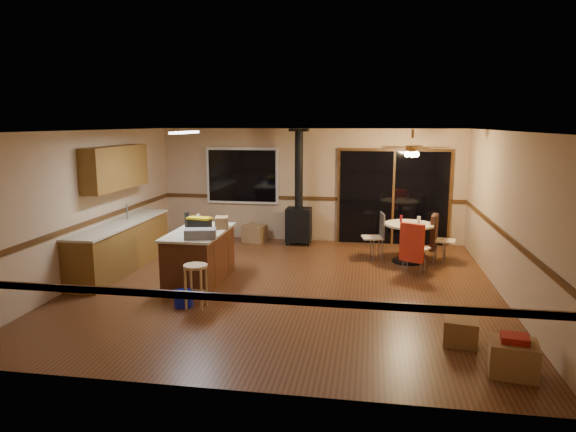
% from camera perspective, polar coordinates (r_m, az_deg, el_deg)
% --- Properties ---
extents(floor, '(7.00, 7.00, 0.00)m').
position_cam_1_polar(floor, '(8.79, -0.32, -7.75)').
color(floor, '#4F2B16').
rests_on(floor, ground).
extents(ceiling, '(7.00, 7.00, 0.00)m').
position_cam_1_polar(ceiling, '(8.35, -0.33, 9.46)').
color(ceiling, silver).
rests_on(ceiling, ground).
extents(wall_back, '(7.00, 0.00, 7.00)m').
position_cam_1_polar(wall_back, '(11.91, 2.47, 3.44)').
color(wall_back, tan).
rests_on(wall_back, ground).
extents(wall_front, '(7.00, 0.00, 7.00)m').
position_cam_1_polar(wall_front, '(5.14, -6.82, -5.86)').
color(wall_front, tan).
rests_on(wall_front, ground).
extents(wall_left, '(0.00, 7.00, 7.00)m').
position_cam_1_polar(wall_left, '(9.68, -21.22, 1.15)').
color(wall_left, tan).
rests_on(wall_left, ground).
extents(wall_right, '(0.00, 7.00, 7.00)m').
position_cam_1_polar(wall_right, '(8.63, 23.27, -0.04)').
color(wall_right, tan).
rests_on(wall_right, ground).
extents(chair_rail, '(7.00, 7.00, 0.08)m').
position_cam_1_polar(chair_rail, '(8.53, -0.32, -1.35)').
color(chair_rail, '#422610').
rests_on(chair_rail, ground).
extents(window, '(1.72, 0.10, 1.32)m').
position_cam_1_polar(window, '(12.13, -5.11, 4.48)').
color(window, black).
rests_on(window, ground).
extents(sliding_door, '(2.52, 0.10, 2.10)m').
position_cam_1_polar(sliding_door, '(11.82, 11.62, 1.96)').
color(sliding_door, black).
rests_on(sliding_door, ground).
extents(lower_cabinets, '(0.60, 3.00, 0.86)m').
position_cam_1_polar(lower_cabinets, '(10.13, -18.01, -3.29)').
color(lower_cabinets, brown).
rests_on(lower_cabinets, ground).
extents(countertop, '(0.64, 3.04, 0.04)m').
position_cam_1_polar(countertop, '(10.04, -18.15, -0.79)').
color(countertop, '#C2B797').
rests_on(countertop, lower_cabinets).
extents(upper_cabinets, '(0.35, 2.00, 0.80)m').
position_cam_1_polar(upper_cabinets, '(10.14, -18.59, 5.12)').
color(upper_cabinets, brown).
rests_on(upper_cabinets, ground).
extents(kitchen_island, '(0.88, 1.68, 0.90)m').
position_cam_1_polar(kitchen_island, '(9.02, -9.79, -4.43)').
color(kitchen_island, '#4B2512').
rests_on(kitchen_island, ground).
extents(wood_stove, '(0.55, 0.50, 2.52)m').
position_cam_1_polar(wood_stove, '(11.57, 1.20, 0.39)').
color(wood_stove, black).
rests_on(wood_stove, ground).
extents(ceiling_fan, '(0.24, 0.24, 0.55)m').
position_cam_1_polar(ceiling_fan, '(10.16, 13.63, 7.14)').
color(ceiling_fan, brown).
rests_on(ceiling_fan, ceiling).
extents(fluorescent_strip, '(0.10, 1.20, 0.04)m').
position_cam_1_polar(fluorescent_strip, '(9.11, -11.39, 9.08)').
color(fluorescent_strip, white).
rests_on(fluorescent_strip, ceiling).
extents(toolbox_grey, '(0.55, 0.39, 0.15)m').
position_cam_1_polar(toolbox_grey, '(8.33, -9.71, -1.95)').
color(toolbox_grey, slate).
rests_on(toolbox_grey, kitchen_island).
extents(toolbox_black, '(0.40, 0.26, 0.21)m').
position_cam_1_polar(toolbox_black, '(8.90, -9.78, -0.99)').
color(toolbox_black, black).
rests_on(toolbox_black, kitchen_island).
extents(toolbox_yellow_lid, '(0.43, 0.28, 0.03)m').
position_cam_1_polar(toolbox_yellow_lid, '(8.88, -9.81, -0.24)').
color(toolbox_yellow_lid, gold).
rests_on(toolbox_yellow_lid, toolbox_black).
extents(box_on_island, '(0.28, 0.34, 0.20)m').
position_cam_1_polar(box_on_island, '(9.08, -7.38, -0.72)').
color(box_on_island, olive).
rests_on(box_on_island, kitchen_island).
extents(bottle_dark, '(0.10, 0.10, 0.27)m').
position_cam_1_polar(bottle_dark, '(9.27, -11.18, -0.39)').
color(bottle_dark, black).
rests_on(bottle_dark, kitchen_island).
extents(bottle_pink, '(0.08, 0.08, 0.23)m').
position_cam_1_polar(bottle_pink, '(8.83, -9.24, -0.97)').
color(bottle_pink, '#D84C8C').
rests_on(bottle_pink, kitchen_island).
extents(bottle_white, '(0.07, 0.07, 0.17)m').
position_cam_1_polar(bottle_white, '(9.59, -9.96, -0.29)').
color(bottle_white, white).
rests_on(bottle_white, kitchen_island).
extents(bar_stool, '(0.47, 0.47, 0.66)m').
position_cam_1_polar(bar_stool, '(7.83, -10.18, -7.67)').
color(bar_stool, tan).
rests_on(bar_stool, floor).
extents(blue_bucket, '(0.30, 0.30, 0.24)m').
position_cam_1_polar(blue_bucket, '(7.97, -11.54, -8.97)').
color(blue_bucket, '#0B15A1').
rests_on(blue_bucket, floor).
extents(dining_table, '(0.97, 0.97, 0.78)m').
position_cam_1_polar(dining_table, '(10.38, 13.24, -2.15)').
color(dining_table, black).
rests_on(dining_table, ground).
extents(glass_red, '(0.06, 0.06, 0.14)m').
position_cam_1_polar(glass_red, '(10.40, 12.45, -0.30)').
color(glass_red, '#590C14').
rests_on(glass_red, dining_table).
extents(glass_cream, '(0.08, 0.08, 0.16)m').
position_cam_1_polar(glass_cream, '(10.28, 14.33, -0.47)').
color(glass_cream, beige).
rests_on(glass_cream, dining_table).
extents(chair_left, '(0.47, 0.46, 0.51)m').
position_cam_1_polar(chair_left, '(10.45, 9.95, -1.63)').
color(chair_left, tan).
rests_on(chair_left, ground).
extents(chair_near, '(0.59, 0.61, 0.70)m').
position_cam_1_polar(chair_near, '(9.53, 13.67, -2.88)').
color(chair_near, tan).
rests_on(chair_near, ground).
extents(chair_right, '(0.55, 0.52, 0.70)m').
position_cam_1_polar(chair_right, '(10.51, 16.06, -1.77)').
color(chair_right, tan).
rests_on(chair_right, ground).
extents(box_under_window, '(0.59, 0.52, 0.40)m').
position_cam_1_polar(box_under_window, '(11.91, -3.72, -1.96)').
color(box_under_window, olive).
rests_on(box_under_window, floor).
extents(box_corner_a, '(0.56, 0.49, 0.38)m').
position_cam_1_polar(box_corner_a, '(6.32, 23.74, -14.26)').
color(box_corner_a, olive).
rests_on(box_corner_a, floor).
extents(box_corner_b, '(0.45, 0.41, 0.33)m').
position_cam_1_polar(box_corner_b, '(6.88, 18.65, -12.12)').
color(box_corner_b, olive).
rests_on(box_corner_b, floor).
extents(box_small_red, '(0.32, 0.28, 0.08)m').
position_cam_1_polar(box_small_red, '(6.23, 23.89, -12.35)').
color(box_small_red, maroon).
rests_on(box_small_red, box_corner_a).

